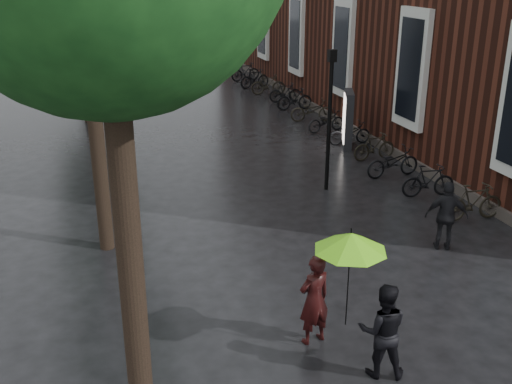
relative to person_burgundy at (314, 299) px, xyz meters
name	(u,v)px	position (x,y,z in m)	size (l,w,h in m)	color
person_burgundy	(314,299)	(0.00, 0.00, 0.00)	(0.59, 0.39, 1.62)	black
person_black	(383,330)	(0.68, -1.09, -0.03)	(0.76, 0.59, 1.56)	black
lime_umbrella	(351,242)	(0.35, -0.50, 1.24)	(1.16, 1.16, 1.70)	black
pedestrian_walking	(447,216)	(4.13, 2.44, -0.02)	(0.93, 0.39, 1.58)	black
parked_bicycles	(316,113)	(5.58, 13.58, -0.34)	(2.04, 20.46, 1.01)	black
ad_lightbox	(348,119)	(5.45, 10.40, 0.17)	(0.30, 1.29, 1.94)	black
lamp_post	(330,107)	(3.11, 6.70, 1.56)	(0.20, 0.20, 3.90)	black
cycle_sign	(114,71)	(-1.91, 16.44, 1.23)	(0.16, 0.56, 3.08)	#262628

